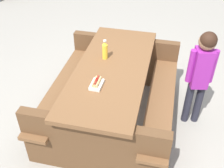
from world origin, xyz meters
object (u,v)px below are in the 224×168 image
picnic_table (112,90)px  hotdog_tray (97,83)px  child_in_coat (201,68)px  soda_bottle (105,50)px

picnic_table → hotdog_tray: 0.49m
hotdog_tray → child_in_coat: size_ratio=0.15×
soda_bottle → hotdog_tray: soda_bottle is taller
hotdog_tray → child_in_coat: bearing=121.4°
soda_bottle → child_in_coat: size_ratio=0.19×
soda_bottle → picnic_table: bearing=40.0°
hotdog_tray → child_in_coat: 1.13m
picnic_table → child_in_coat: bearing=104.8°
picnic_table → soda_bottle: soda_bottle is taller
soda_bottle → child_in_coat: (-0.09, 1.04, -0.09)m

